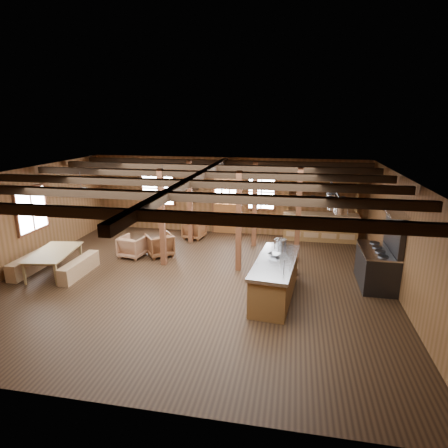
{
  "coord_description": "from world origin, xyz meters",
  "views": [
    {
      "loc": [
        2.43,
        -8.75,
        4.11
      ],
      "look_at": [
        0.63,
        0.77,
        1.39
      ],
      "focal_mm": 30.0,
      "sensor_mm": 36.0,
      "label": 1
    }
  ],
  "objects_px": {
    "dining_table": "(56,262)",
    "armchair_b": "(194,229)",
    "armchair_c": "(133,246)",
    "commercial_range": "(379,261)",
    "kitchen_island": "(275,279)",
    "armchair_a": "(160,245)"
  },
  "relations": [
    {
      "from": "commercial_range",
      "to": "armchair_a",
      "type": "bearing_deg",
      "value": 170.6
    },
    {
      "from": "armchair_b",
      "to": "armchair_c",
      "type": "height_order",
      "value": "armchair_c"
    },
    {
      "from": "commercial_range",
      "to": "kitchen_island",
      "type": "bearing_deg",
      "value": -155.17
    },
    {
      "from": "armchair_b",
      "to": "dining_table",
      "type": "bearing_deg",
      "value": 62.77
    },
    {
      "from": "commercial_range",
      "to": "dining_table",
      "type": "xyz_separation_m",
      "value": [
        -8.55,
        -0.82,
        -0.33
      ]
    },
    {
      "from": "commercial_range",
      "to": "armchair_a",
      "type": "distance_m",
      "value": 6.31
    },
    {
      "from": "armchair_a",
      "to": "dining_table",
      "type": "bearing_deg",
      "value": 0.76
    },
    {
      "from": "armchair_b",
      "to": "armchair_c",
      "type": "distance_m",
      "value": 2.57
    },
    {
      "from": "kitchen_island",
      "to": "armchair_a",
      "type": "distance_m",
      "value": 4.29
    },
    {
      "from": "dining_table",
      "to": "armchair_b",
      "type": "distance_m",
      "value": 4.77
    },
    {
      "from": "commercial_range",
      "to": "armchair_a",
      "type": "height_order",
      "value": "commercial_range"
    },
    {
      "from": "kitchen_island",
      "to": "dining_table",
      "type": "relative_size",
      "value": 1.45
    },
    {
      "from": "dining_table",
      "to": "armchair_b",
      "type": "height_order",
      "value": "armchair_b"
    },
    {
      "from": "armchair_a",
      "to": "armchair_c",
      "type": "relative_size",
      "value": 1.06
    },
    {
      "from": "commercial_range",
      "to": "armchair_a",
      "type": "relative_size",
      "value": 2.62
    },
    {
      "from": "armchair_a",
      "to": "armchair_b",
      "type": "bearing_deg",
      "value": -144.94
    },
    {
      "from": "commercial_range",
      "to": "armchair_a",
      "type": "xyz_separation_m",
      "value": [
        -6.22,
        1.03,
        -0.3
      ]
    },
    {
      "from": "kitchen_island",
      "to": "armchair_c",
      "type": "relative_size",
      "value": 3.56
    },
    {
      "from": "dining_table",
      "to": "armchair_c",
      "type": "xyz_separation_m",
      "value": [
        1.54,
        1.6,
        0.02
      ]
    },
    {
      "from": "commercial_range",
      "to": "armchair_b",
      "type": "distance_m",
      "value": 6.36
    },
    {
      "from": "kitchen_island",
      "to": "commercial_range",
      "type": "distance_m",
      "value": 2.81
    },
    {
      "from": "dining_table",
      "to": "armchair_b",
      "type": "bearing_deg",
      "value": -46.88
    }
  ]
}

